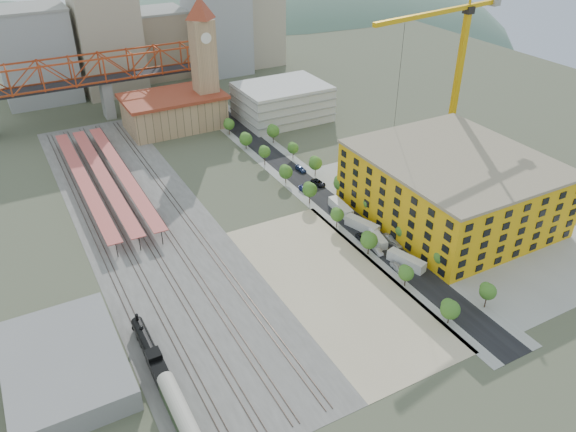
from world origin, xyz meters
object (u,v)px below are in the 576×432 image
tower_crane (454,55)px  site_trailer_a (406,261)px  site_trailer_b (377,238)px  construction_building (452,187)px  car_0 (397,267)px  clock_tower (203,50)px  site_trailer_c (362,225)px  site_trailer_d (341,208)px  coach (182,417)px  locomotive (150,350)px

tower_crane → site_trailer_a: size_ratio=5.78×
tower_crane → site_trailer_b: size_ratio=6.79×
construction_building → site_trailer_b: construction_building is taller
site_trailer_b → car_0: 12.81m
clock_tower → site_trailer_c: 98.53m
clock_tower → site_trailer_c: bearing=-85.2°
site_trailer_c → site_trailer_d: size_ratio=1.00×
tower_crane → site_trailer_c: tower_crane is taller
clock_tower → site_trailer_d: size_ratio=5.03×
construction_building → coach: (-92.00, -33.36, -6.37)m
tower_crane → site_trailer_a: (-48.83, -43.03, -35.09)m
site_trailer_a → locomotive: bearing=162.9°
construction_building → tower_crane: size_ratio=0.86×
locomotive → car_0: (63.00, -0.19, -1.27)m
tower_crane → car_0: bearing=-140.2°
site_trailer_d → site_trailer_b: bearing=-86.3°
site_trailer_a → site_trailer_d: size_ratio=0.99×
site_trailer_b → site_trailer_a: bearing=-78.0°
construction_building → site_trailer_b: size_ratio=5.81×
car_0 → site_trailer_d: bearing=87.7°
coach → site_trailer_c: size_ratio=1.77×
tower_crane → site_trailer_d: bearing=-165.1°
construction_building → site_trailer_b: bearing=-176.9°
construction_building → site_trailer_c: (-26.00, 5.66, -8.00)m
site_trailer_c → car_0: 19.74m
site_trailer_b → clock_tower: bearing=106.5°
construction_building → car_0: 33.27m
tower_crane → car_0: 76.36m
locomotive → tower_crane: (114.83, 43.05, 34.45)m
locomotive → site_trailer_d: size_ratio=2.11×
clock_tower → site_trailer_a: size_ratio=5.09×
coach → tower_crane: 135.07m
site_trailer_a → tower_crane: bearing=24.3°
construction_building → site_trailer_d: (-26.00, 16.43, -8.00)m
tower_crane → site_trailer_d: 61.50m
construction_building → site_trailer_c: size_ratio=4.91×
coach → site_trailer_a: (66.00, 19.73, -1.64)m
site_trailer_c → coach: bearing=-167.4°
coach → clock_tower: bearing=66.5°
locomotive → tower_crane: bearing=20.6°
site_trailer_b → car_0: (-3.00, -12.45, -0.42)m
tower_crane → site_trailer_c: size_ratio=5.74×
construction_building → car_0: (-29.00, -13.84, -8.64)m
construction_building → site_trailer_c: construction_building is taller
site_trailer_b → site_trailer_d: (0.00, 17.82, 0.22)m
site_trailer_a → car_0: size_ratio=2.26×
tower_crane → site_trailer_b: tower_crane is taller
clock_tower → car_0: 117.31m
locomotive → coach: bearing=-90.0°
locomotive → site_trailer_c: size_ratio=2.12×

